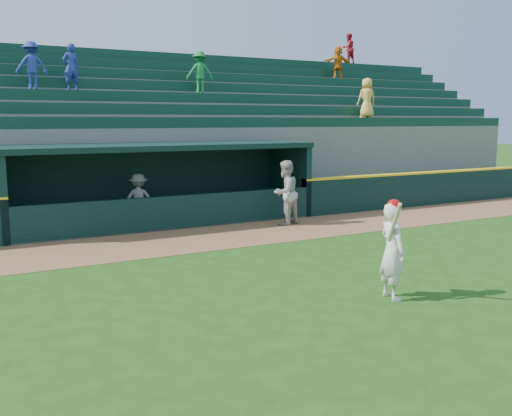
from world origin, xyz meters
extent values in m
plane|color=#1F4711|center=(0.00, 0.00, 0.00)|extent=(120.00, 120.00, 0.00)
cube|color=brown|center=(0.00, 4.90, 0.01)|extent=(40.00, 3.00, 0.01)
cube|color=black|center=(12.25, 6.55, 0.60)|extent=(15.50, 0.30, 1.20)
cube|color=yellow|center=(12.25, 6.55, 1.23)|extent=(15.50, 0.32, 0.06)
imported|color=#A8A8A3|center=(3.19, 5.60, 0.99)|extent=(1.17, 1.05, 1.97)
imported|color=#A7A8A2|center=(-0.71, 7.83, 0.78)|extent=(1.14, 0.84, 1.57)
cube|color=slate|center=(0.00, 7.70, 0.02)|extent=(9.00, 2.60, 0.04)
cube|color=black|center=(-4.60, 7.70, 1.15)|extent=(0.20, 2.60, 2.30)
cube|color=black|center=(4.60, 7.70, 1.15)|extent=(0.20, 2.60, 2.30)
cube|color=black|center=(0.00, 9.00, 1.15)|extent=(9.40, 0.20, 2.30)
cube|color=black|center=(0.00, 7.70, 2.38)|extent=(9.40, 2.80, 0.16)
cube|color=black|center=(0.00, 6.48, 0.50)|extent=(9.00, 0.16, 1.00)
cube|color=brown|center=(0.00, 8.50, 0.25)|extent=(8.40, 0.45, 0.10)
cube|color=slate|center=(0.00, 9.53, 1.46)|extent=(34.00, 0.85, 2.91)
cube|color=#0F3828|center=(0.00, 9.41, 3.09)|extent=(34.00, 0.60, 0.36)
cube|color=slate|center=(0.00, 10.38, 1.68)|extent=(34.00, 0.85, 3.36)
cube|color=#0F3828|center=(0.00, 10.26, 3.54)|extent=(34.00, 0.60, 0.36)
cube|color=slate|center=(0.00, 11.22, 1.91)|extent=(34.00, 0.85, 3.81)
cube|color=#0F3828|center=(0.00, 11.11, 3.99)|extent=(34.00, 0.60, 0.36)
cube|color=slate|center=(0.00, 12.07, 2.13)|extent=(34.00, 0.85, 4.26)
cube|color=#0F3828|center=(0.00, 11.96, 4.44)|extent=(34.00, 0.60, 0.36)
cube|color=slate|center=(0.00, 12.93, 2.35)|extent=(34.00, 0.85, 4.71)
cube|color=#0F3828|center=(0.00, 12.81, 4.89)|extent=(34.00, 0.60, 0.36)
cube|color=slate|center=(0.00, 13.78, 2.58)|extent=(34.00, 0.85, 5.16)
cube|color=#0F3828|center=(0.00, 13.66, 5.34)|extent=(34.00, 0.60, 0.36)
cube|color=slate|center=(0.00, 14.62, 2.80)|extent=(34.00, 0.85, 5.61)
cube|color=#0F3828|center=(0.00, 14.51, 5.79)|extent=(34.00, 0.60, 0.36)
cube|color=slate|center=(0.00, 15.20, 2.80)|extent=(34.50, 0.30, 5.61)
imported|color=#283394|center=(-1.89, 11.12, 4.94)|extent=(0.63, 0.49, 1.53)
imported|color=#1B7C3A|center=(2.79, 11.12, 4.94)|extent=(1.10, 0.76, 1.55)
imported|color=#ECB653|center=(9.39, 9.43, 4.06)|extent=(0.86, 0.64, 1.59)
imported|color=orange|center=(10.42, 12.83, 5.81)|extent=(1.41, 0.59, 1.47)
imported|color=#B21B28|center=(12.31, 14.53, 6.71)|extent=(0.76, 0.61, 1.49)
imported|color=#283993|center=(-3.13, 11.12, 4.94)|extent=(1.01, 0.61, 1.53)
imported|color=silver|center=(1.06, -1.53, 0.87)|extent=(0.50, 0.69, 1.74)
sphere|color=#B10A09|center=(1.06, -1.53, 1.67)|extent=(0.27, 0.27, 0.27)
cylinder|color=#D6B689|center=(0.88, -1.75, 1.44)|extent=(0.24, 0.50, 0.76)
camera|label=1|loc=(-5.81, -9.07, 3.18)|focal=40.00mm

